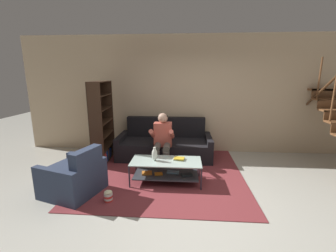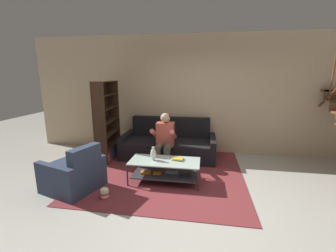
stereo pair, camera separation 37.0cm
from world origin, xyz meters
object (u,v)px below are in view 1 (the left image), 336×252
person_seated_center (162,138)px  book_stack (179,159)px  armchair (74,178)px  bookshelf (101,129)px  vase (155,154)px  popcorn_tub (108,196)px  coffee_table (166,168)px  couch (165,145)px

person_seated_center → book_stack: (0.37, -0.68, -0.19)m
book_stack → armchair: bearing=-160.9°
person_seated_center → book_stack: 0.80m
bookshelf → book_stack: bearing=-27.2°
vase → popcorn_tub: bearing=-131.6°
coffee_table → vase: bearing=-178.1°
coffee_table → popcorn_tub: 1.13m
couch → vase: 1.36m
person_seated_center → vase: 0.77m
vase → coffee_table: bearing=1.9°
vase → popcorn_tub: vase is taller
couch → coffee_table: (0.14, -1.33, -0.02)m
armchair → person_seated_center: bearing=43.4°
person_seated_center → bookshelf: bookshelf is taller
vase → book_stack: size_ratio=1.13×
coffee_table → couch: bearing=95.9°
popcorn_tub → couch: bearing=71.0°
coffee_table → armchair: 1.58m
couch → person_seated_center: bearing=-90.0°
popcorn_tub → book_stack: bearing=36.8°
person_seated_center → vase: (-0.07, -0.76, -0.09)m
coffee_table → popcorn_tub: (-0.85, -0.73, -0.18)m
book_stack → popcorn_tub: size_ratio=1.25×
person_seated_center → popcorn_tub: 1.73m
person_seated_center → armchair: 1.89m
person_seated_center → couch: bearing=90.0°
book_stack → person_seated_center: bearing=118.5°
person_seated_center → coffee_table: (0.14, -0.76, -0.35)m
couch → book_stack: (0.37, -1.25, 0.14)m
couch → book_stack: 1.31m
couch → popcorn_tub: 2.18m
vase → popcorn_tub: size_ratio=1.40×
couch → vase: size_ratio=8.69×
couch → armchair: 2.29m
couch → coffee_table: 1.34m
coffee_table → bookshelf: bookshelf is taller
person_seated_center → armchair: bearing=-136.6°
person_seated_center → popcorn_tub: (-0.71, -1.49, -0.54)m
couch → popcorn_tub: size_ratio=12.18×
armchair → popcorn_tub: size_ratio=5.62×
couch → bookshelf: bookshelf is taller
coffee_table → bookshelf: 1.93m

